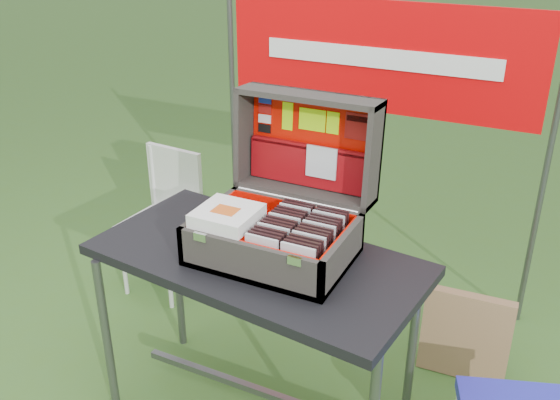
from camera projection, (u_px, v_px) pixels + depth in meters
The scene contains 93 objects.
table at pixel (258, 339), 2.52m from camera, with size 1.26×0.63×0.78m, color black, non-canonical shape.
table_top at pixel (257, 260), 2.36m from camera, with size 1.26×0.63×0.04m, color black.
table_leg_fl at pixel (107, 339), 2.55m from camera, with size 0.04×0.04×0.74m, color #59595B.
table_leg_bl at pixel (178, 279), 2.96m from camera, with size 0.04×0.04×0.74m, color #59595B.
table_leg_br at pixel (412, 347), 2.51m from camera, with size 0.04×0.04×0.74m, color #59595B.
table_brace at pixel (259, 391), 2.64m from camera, with size 1.11×0.03×0.03m, color #59595B.
suitcase at pixel (280, 184), 2.27m from camera, with size 0.57×0.57×0.55m, color #4C4640, non-canonical shape.
suitcase_base_bottom at pixel (273, 255), 2.33m from camera, with size 0.57×0.41×0.02m, color #4C4640.
suitcase_base_wall_front at pixel (248, 264), 2.15m from camera, with size 0.57×0.02×0.15m, color #4C4640.
suitcase_base_wall_back at pixel (295, 218), 2.46m from camera, with size 0.57×0.02×0.15m, color #4C4640.
suitcase_base_wall_left at pixel (210, 224), 2.41m from camera, with size 0.02×0.41×0.15m, color #4C4640.
suitcase_base_wall_right at pixel (342, 256), 2.20m from camera, with size 0.02×0.41×0.15m, color #4C4640.
suitcase_liner_floor at pixel (273, 251), 2.33m from camera, with size 0.52×0.36×0.01m, color #EB1700.
suitcase_latch_left at pixel (200, 237), 2.19m from camera, with size 0.05×0.01×0.03m, color silver.
suitcase_latch_right at pixel (295, 261), 2.04m from camera, with size 0.05×0.01×0.03m, color silver.
suitcase_hinge at pixel (296, 200), 2.44m from camera, with size 0.02×0.02×0.51m, color silver.
suitcase_lid_back at pixel (313, 141), 2.48m from camera, with size 0.57×0.41×0.02m, color #4C4640.
suitcase_lid_rim_far at pixel (309, 96), 2.35m from camera, with size 0.57×0.02×0.15m, color #4C4640.
suitcase_lid_rim_near at pixel (304, 191), 2.50m from camera, with size 0.57×0.02×0.15m, color #4C4640.
suitcase_lid_rim_left at pixel (245, 135), 2.53m from camera, with size 0.02×0.41×0.15m, color #4C4640.
suitcase_lid_rim_right at pixel (374, 156), 2.32m from camera, with size 0.02×0.41×0.15m, color #4C4640.
suitcase_lid_liner at pixel (312, 142), 2.47m from camera, with size 0.52×0.36×0.01m, color #EB1700.
suitcase_liner_wall_front at pixel (250, 259), 2.16m from camera, with size 0.52×0.01×0.13m, color #EB1700.
suitcase_liner_wall_back at pixel (293, 217), 2.45m from camera, with size 0.52×0.01×0.13m, color #EB1700.
suitcase_liner_wall_left at pixel (213, 223), 2.40m from camera, with size 0.01×0.36×0.13m, color #EB1700.
suitcase_liner_wall_right at pixel (339, 253), 2.20m from camera, with size 0.01×0.36×0.13m, color #EB1700.
suitcase_lid_pocket at pixel (309, 166), 2.49m from camera, with size 0.50×0.16×0.03m, color maroon.
suitcase_pocket_edge at pixel (309, 147), 2.45m from camera, with size 0.49×0.02×0.02m, color maroon.
suitcase_pocket_cd at pixel (321, 162), 2.44m from camera, with size 0.13×0.13×0.01m, color silver.
lid_sticker_cc_a at pixel (265, 99), 2.49m from camera, with size 0.06×0.03×0.00m, color #1933B2.
lid_sticker_cc_b at pixel (265, 109), 2.51m from camera, with size 0.06×0.03×0.00m, color maroon.
lid_sticker_cc_c at pixel (265, 119), 2.52m from camera, with size 0.06×0.03×0.00m, color white.
lid_sticker_cc_d at pixel (265, 128), 2.54m from camera, with size 0.06×0.03×0.00m, color black.
lid_card_neon_tall at pixel (288, 116), 2.47m from camera, with size 0.05×0.11×0.00m, color #AAEF08.
lid_card_neon_main at pixel (312, 120), 2.43m from camera, with size 0.11×0.09×0.00m, color #AAEF08.
lid_card_neon_small at pixel (333, 123), 2.39m from camera, with size 0.05×0.09×0.00m, color #AAEF08.
lid_sticker_band at pixel (358, 127), 2.35m from camera, with size 0.10×0.10×0.00m, color maroon.
lid_sticker_band_bar at pixel (358, 119), 2.34m from camera, with size 0.09×0.02×0.00m, color black.
cd_left_0 at pixel (262, 255), 2.15m from camera, with size 0.13×0.01×0.14m, color silver.
cd_left_1 at pixel (265, 252), 2.17m from camera, with size 0.13×0.01×0.14m, color black.
cd_left_2 at pixel (268, 249), 2.19m from camera, with size 0.13×0.01×0.14m, color black.
cd_left_3 at pixel (271, 247), 2.21m from camera, with size 0.13×0.01×0.14m, color black.
cd_left_4 at pixel (273, 244), 2.23m from camera, with size 0.13×0.01×0.14m, color silver.
cd_left_5 at pixel (276, 241), 2.25m from camera, with size 0.13×0.01×0.14m, color black.
cd_left_6 at pixel (279, 238), 2.26m from camera, with size 0.13×0.01×0.14m, color black.
cd_left_7 at pixel (282, 236), 2.28m from camera, with size 0.13×0.01×0.14m, color black.
cd_left_8 at pixel (284, 233), 2.30m from camera, with size 0.13×0.01×0.14m, color silver.
cd_left_9 at pixel (287, 231), 2.32m from camera, with size 0.13×0.01×0.14m, color black.
cd_left_10 at pixel (290, 228), 2.34m from camera, with size 0.13×0.01×0.14m, color black.
cd_left_11 at pixel (292, 226), 2.35m from camera, with size 0.13×0.01×0.14m, color black.
cd_left_12 at pixel (295, 223), 2.37m from camera, with size 0.13×0.01×0.14m, color silver.
cd_left_13 at pixel (297, 221), 2.39m from camera, with size 0.13×0.01×0.14m, color black.
cd_left_14 at pixel (299, 218), 2.41m from camera, with size 0.13×0.01×0.14m, color black.
cd_right_0 at pixel (298, 264), 2.10m from camera, with size 0.13×0.01×0.14m, color silver.
cd_right_1 at pixel (301, 261), 2.12m from camera, with size 0.13×0.01×0.14m, color black.
cd_right_2 at pixel (303, 258), 2.14m from camera, with size 0.13×0.01×0.14m, color black.
cd_right_3 at pixel (306, 255), 2.15m from camera, with size 0.13×0.01×0.14m, color black.
cd_right_4 at pixel (309, 252), 2.17m from camera, with size 0.13×0.01×0.14m, color silver.
cd_right_5 at pixel (311, 249), 2.19m from camera, with size 0.13×0.01×0.14m, color black.
cd_right_6 at pixel (314, 247), 2.21m from camera, with size 0.13×0.01×0.14m, color black.
cd_right_7 at pixel (316, 244), 2.23m from camera, with size 0.13×0.01×0.14m, color black.
cd_right_8 at pixel (319, 241), 2.24m from camera, with size 0.13×0.01×0.14m, color silver.
cd_right_9 at pixel (321, 238), 2.26m from camera, with size 0.13×0.01×0.14m, color black.
cd_right_10 at pixel (323, 236), 2.28m from camera, with size 0.13×0.01×0.14m, color black.
cd_right_11 at pixel (326, 233), 2.30m from camera, with size 0.13×0.01×0.14m, color black.
cd_right_12 at pixel (328, 231), 2.32m from camera, with size 0.13×0.01×0.14m, color silver.
cd_right_13 at pixel (330, 228), 2.34m from camera, with size 0.13×0.01×0.14m, color black.
cd_right_14 at pixel (332, 226), 2.35m from camera, with size 0.13×0.01×0.14m, color black.
songbook_0 at pixel (227, 221), 2.27m from camera, with size 0.21×0.21×0.01m, color white.
songbook_1 at pixel (227, 220), 2.27m from camera, with size 0.21×0.21×0.01m, color white.
songbook_2 at pixel (227, 219), 2.26m from camera, with size 0.21×0.21×0.01m, color white.
songbook_3 at pixel (227, 217), 2.26m from camera, with size 0.21×0.21×0.01m, color white.
songbook_4 at pixel (227, 216), 2.26m from camera, with size 0.21×0.21×0.01m, color white.
songbook_5 at pixel (227, 215), 2.26m from camera, with size 0.21×0.21×0.01m, color white.
songbook_6 at pixel (227, 214), 2.26m from camera, with size 0.21×0.21×0.01m, color white.
songbook_7 at pixel (227, 212), 2.25m from camera, with size 0.21×0.21×0.01m, color white.
songbook_8 at pixel (227, 211), 2.25m from camera, with size 0.21×0.21×0.01m, color white.
songbook_9 at pixel (227, 210), 2.25m from camera, with size 0.21×0.21×0.01m, color white.
songbook_graphic at pixel (225, 210), 2.24m from camera, with size 0.09×0.07×0.00m, color #D85919.
chair at pixel (160, 226), 3.41m from camera, with size 0.36×0.39×0.79m, color silver, non-canonical shape.
chair_seat at pixel (160, 224), 3.41m from camera, with size 0.36×0.36×0.03m, color silver.
chair_backrest at pixel (175, 180), 3.46m from camera, with size 0.36×0.03×0.38m, color silver.
chair_leg_fl at pixel (124, 262), 3.43m from camera, with size 0.02×0.02×0.40m, color silver.
chair_leg_fr at pixel (169, 275), 3.31m from camera, with size 0.02×0.02×0.40m, color silver.
chair_leg_bl at pixel (157, 238), 3.68m from camera, with size 0.02×0.02×0.40m, color silver.
chair_leg_br at pixel (200, 250), 3.55m from camera, with size 0.02×0.02×0.40m, color silver.
chair_upright_left at pixel (153, 177), 3.52m from camera, with size 0.02×0.02×0.38m, color silver.
chair_upright_right at pixel (198, 186), 3.40m from camera, with size 0.02×0.02×0.38m, color silver.
cardboard_box at pixel (465, 336), 2.84m from camera, with size 0.39×0.06×0.41m, color #986C4B.
banner_post_left at pixel (233, 121), 3.61m from camera, with size 0.03×0.03×1.70m, color #59595B.
banner_post_right at pixel (546, 170), 2.93m from camera, with size 0.03×0.03×1.70m, color #59595B.
banner at pixel (379, 58), 3.07m from camera, with size 1.60×0.01×0.55m, color #CF0307.
banner_text at pixel (378, 58), 3.06m from camera, with size 1.20×0.00×0.10m, color white.
Camera 1 is at (0.92, -1.89, 1.98)m, focal length 40.00 mm.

